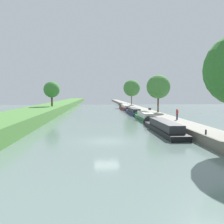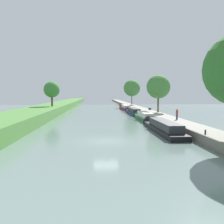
# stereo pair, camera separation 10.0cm
# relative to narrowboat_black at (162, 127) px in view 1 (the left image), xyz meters

# --- Properties ---
(ground_plane) EXTENTS (160.00, 160.00, 0.00)m
(ground_plane) POSITION_rel_narrowboat_black_xyz_m (-7.32, -5.88, -0.59)
(ground_plane) COLOR slate
(right_towpath) EXTENTS (3.17, 260.00, 0.94)m
(right_towpath) POSITION_rel_narrowboat_black_xyz_m (3.35, -5.88, -0.12)
(right_towpath) COLOR gray
(right_towpath) RESTS_ON ground_plane
(stone_quay) EXTENTS (0.25, 260.00, 0.99)m
(stone_quay) POSITION_rel_narrowboat_black_xyz_m (1.64, -5.88, -0.10)
(stone_quay) COLOR #6B665B
(stone_quay) RESTS_ON ground_plane
(narrowboat_black) EXTENTS (2.15, 14.07, 2.22)m
(narrowboat_black) POSITION_rel_narrowboat_black_xyz_m (0.00, 0.00, 0.00)
(narrowboat_black) COLOR black
(narrowboat_black) RESTS_ON ground_plane
(narrowboat_green) EXTENTS (1.93, 11.19, 2.11)m
(narrowboat_green) POSITION_rel_narrowboat_black_xyz_m (0.39, 13.44, -0.00)
(narrowboat_green) COLOR #1E6033
(narrowboat_green) RESTS_ON ground_plane
(narrowboat_navy) EXTENTS (1.97, 13.92, 2.06)m
(narrowboat_navy) POSITION_rel_narrowboat_black_xyz_m (0.33, 26.36, -0.01)
(narrowboat_navy) COLOR #141E42
(narrowboat_navy) RESTS_ON ground_plane
(narrowboat_maroon) EXTENTS (1.87, 15.57, 1.98)m
(narrowboat_maroon) POSITION_rel_narrowboat_black_xyz_m (0.25, 42.71, 0.01)
(narrowboat_maroon) COLOR maroon
(narrowboat_maroon) RESTS_ON ground_plane
(tree_rightbank_midnear) EXTENTS (4.88, 4.88, 7.72)m
(tree_rightbank_midnear) POSITION_rel_narrowboat_black_xyz_m (4.47, 18.95, 5.62)
(tree_rightbank_midnear) COLOR brown
(tree_rightbank_midnear) RESTS_ON right_towpath
(tree_rightbank_midfar) EXTENTS (5.73, 5.73, 8.63)m
(tree_rightbank_midfar) POSITION_rel_narrowboat_black_xyz_m (3.87, 52.33, 6.11)
(tree_rightbank_midfar) COLOR brown
(tree_rightbank_midfar) RESTS_ON right_towpath
(tree_leftbank_downstream) EXTENTS (3.76, 3.76, 5.82)m
(tree_leftbank_downstream) POSITION_rel_narrowboat_black_xyz_m (-18.82, 27.05, 5.14)
(tree_leftbank_downstream) COLOR #4C3828
(tree_leftbank_downstream) RESTS_ON left_grassy_bank
(person_walking) EXTENTS (0.34, 0.34, 1.66)m
(person_walking) POSITION_rel_narrowboat_black_xyz_m (3.61, 4.71, 1.22)
(person_walking) COLOR #282D42
(person_walking) RESTS_ON right_towpath
(mooring_bollard_near) EXTENTS (0.16, 0.16, 0.45)m
(mooring_bollard_near) POSITION_rel_narrowboat_black_xyz_m (2.06, -7.89, 0.57)
(mooring_bollard_near) COLOR black
(mooring_bollard_near) RESTS_ON right_towpath
(mooring_bollard_far) EXTENTS (0.16, 0.16, 0.45)m
(mooring_bollard_far) POSITION_rel_narrowboat_black_xyz_m (2.06, 49.80, 0.57)
(mooring_bollard_far) COLOR black
(mooring_bollard_far) RESTS_ON right_towpath
(park_bench) EXTENTS (0.44, 1.50, 0.47)m
(park_bench) POSITION_rel_narrowboat_black_xyz_m (4.48, 26.64, 0.70)
(park_bench) COLOR #333338
(park_bench) RESTS_ON right_towpath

